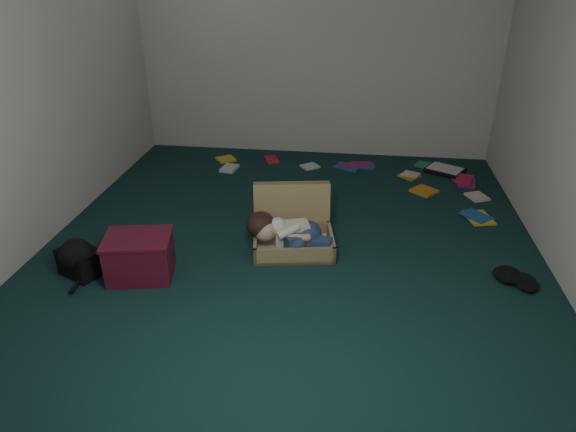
# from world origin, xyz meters

# --- Properties ---
(floor) EXTENTS (4.50, 4.50, 0.00)m
(floor) POSITION_xyz_m (0.00, 0.00, 0.00)
(floor) COLOR #0F2D2C
(floor) RESTS_ON ground
(wall_back) EXTENTS (4.50, 0.00, 4.50)m
(wall_back) POSITION_xyz_m (0.00, 2.25, 1.30)
(wall_back) COLOR silver
(wall_back) RESTS_ON ground
(wall_front) EXTENTS (4.50, 0.00, 4.50)m
(wall_front) POSITION_xyz_m (0.00, -2.25, 1.30)
(wall_front) COLOR silver
(wall_front) RESTS_ON ground
(wall_left) EXTENTS (0.00, 4.50, 4.50)m
(wall_left) POSITION_xyz_m (-2.00, 0.00, 1.30)
(wall_left) COLOR silver
(wall_left) RESTS_ON ground
(suitcase) EXTENTS (0.73, 0.72, 0.47)m
(suitcase) POSITION_xyz_m (0.01, 0.05, 0.14)
(suitcase) COLOR #9A8355
(suitcase) RESTS_ON floor
(person) EXTENTS (0.70, 0.34, 0.29)m
(person) POSITION_xyz_m (-0.00, -0.11, 0.18)
(person) COLOR silver
(person) RESTS_ON suitcase
(maroon_bin) EXTENTS (0.54, 0.46, 0.33)m
(maroon_bin) POSITION_xyz_m (-1.04, -0.58, 0.16)
(maroon_bin) COLOR #561123
(maroon_bin) RESTS_ON floor
(backpack) EXTENTS (0.47, 0.43, 0.22)m
(backpack) POSITION_xyz_m (-1.49, -0.61, 0.11)
(backpack) COLOR black
(backpack) RESTS_ON floor
(clothing_pile) EXTENTS (0.44, 0.38, 0.12)m
(clothing_pile) POSITION_xyz_m (1.70, -0.29, 0.06)
(clothing_pile) COLOR black
(clothing_pile) RESTS_ON floor
(paper_tray) EXTENTS (0.47, 0.43, 0.05)m
(paper_tray) POSITION_xyz_m (1.48, 1.79, 0.03)
(paper_tray) COLOR black
(paper_tray) RESTS_ON floor
(book_scatter) EXTENTS (2.90, 1.47, 0.02)m
(book_scatter) POSITION_xyz_m (0.68, 1.57, 0.01)
(book_scatter) COLOR yellow
(book_scatter) RESTS_ON floor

